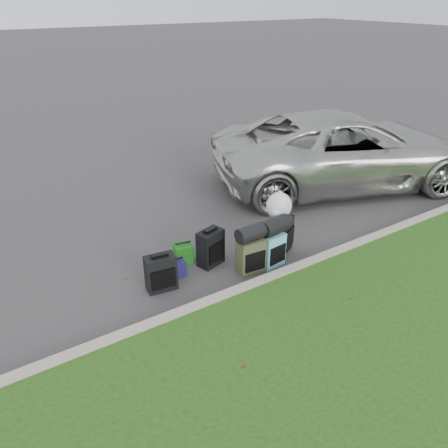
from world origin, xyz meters
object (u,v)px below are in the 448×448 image
tote_green (183,254)px  suitcase_olive (251,256)px  suitcase_small_black (161,273)px  suitcase_teal (272,250)px  suitcase_large_black_right (282,235)px  tote_navy (177,269)px  suv (345,149)px  suitcase_large_black_left (210,248)px

tote_green → suitcase_olive: bearing=-35.1°
suitcase_small_black → suitcase_olive: size_ratio=0.97×
suitcase_olive → suitcase_teal: (0.41, -0.03, -0.01)m
suitcase_small_black → suitcase_large_black_right: size_ratio=0.89×
suitcase_olive → tote_navy: size_ratio=2.19×
suitcase_small_black → suitcase_teal: 1.87m
suv → suitcase_olive: (-4.00, -1.89, -0.54)m
suitcase_small_black → tote_navy: 0.42m
suitcase_small_black → suitcase_large_black_right: (2.25, -0.11, 0.04)m
tote_navy → suitcase_large_black_right: bearing=-13.6°
suv → suitcase_teal: bearing=138.2°
suitcase_large_black_right → suitcase_small_black: bearing=149.3°
suitcase_teal → tote_navy: (-1.48, 0.55, -0.15)m
suitcase_large_black_left → tote_green: size_ratio=1.84×
tote_green → suitcase_large_black_right: bearing=-9.0°
suitcase_small_black → tote_green: bearing=45.1°
suitcase_large_black_left → suitcase_olive: 0.69m
suv → suitcase_teal: 4.10m
suitcase_large_black_right → tote_navy: 1.93m
tote_green → suitcase_large_black_left: bearing=-26.9°
suitcase_large_black_right → tote_navy: suitcase_large_black_right is taller
suitcase_small_black → suv: bearing=23.9°
suv → suitcase_large_black_left: (-4.43, -1.35, -0.53)m
suv → suitcase_large_black_left: size_ratio=9.74×
suv → tote_navy: size_ratio=22.40×
suitcase_small_black → tote_green: size_ratio=1.70×
suitcase_large_black_left → suitcase_olive: suitcase_large_black_left is taller
tote_green → suitcase_small_black: bearing=-132.0°
suitcase_olive → suitcase_small_black: bearing=171.3°
suitcase_large_black_left → suitcase_small_black: bearing=175.3°
suv → tote_navy: bearing=125.1°
tote_navy → suitcase_small_black: bearing=-158.3°
suv → suitcase_olive: bearing=135.3°
suv → suitcase_small_black: suv is taller
suitcase_small_black → suitcase_large_black_right: bearing=5.1°
suitcase_olive → suitcase_teal: size_ratio=1.03×
suitcase_large_black_left → tote_navy: size_ratio=2.30×
tote_navy → suv: bearing=10.2°
suitcase_large_black_right → suitcase_large_black_left: bearing=138.5°
suitcase_large_black_left → suitcase_teal: 1.02m
suv → tote_green: bearing=122.6°
suitcase_small_black → suitcase_large_black_left: (0.99, 0.19, 0.02)m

